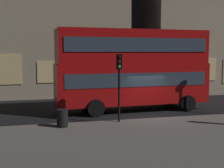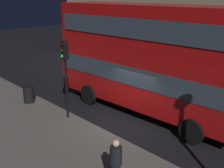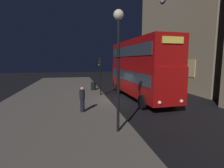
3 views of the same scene
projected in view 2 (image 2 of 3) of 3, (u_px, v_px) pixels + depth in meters
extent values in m
plane|color=black|center=(121.00, 127.00, 13.52)|extent=(80.00, 80.00, 0.00)
cube|color=#F2D18C|center=(89.00, 32.00, 27.34)|extent=(2.29, 0.06, 1.88)
cube|color=#E5C67F|center=(115.00, 34.00, 24.79)|extent=(2.29, 0.06, 2.50)
cube|color=#F2D18C|center=(147.00, 42.00, 22.38)|extent=(2.29, 0.06, 1.82)
cube|color=#F2D18C|center=(187.00, 42.00, 19.74)|extent=(2.29, 0.06, 1.84)
cube|color=#9E0C0C|center=(144.00, 77.00, 14.72)|extent=(10.59, 3.04, 2.70)
cube|color=#9E0C0C|center=(146.00, 28.00, 13.96)|extent=(10.38, 2.98, 2.26)
cube|color=#2D3842|center=(145.00, 71.00, 14.62)|extent=(9.75, 3.06, 0.90)
cube|color=#2D3842|center=(146.00, 26.00, 13.93)|extent=(9.75, 3.06, 0.90)
cylinder|color=black|center=(220.00, 113.00, 13.66)|extent=(1.11, 0.29, 1.10)
cylinder|color=black|center=(191.00, 132.00, 11.85)|extent=(1.11, 0.29, 1.10)
cylinder|color=black|center=(121.00, 84.00, 17.96)|extent=(1.11, 0.29, 1.10)
cylinder|color=black|center=(89.00, 95.00, 16.15)|extent=(1.11, 0.29, 1.10)
cylinder|color=black|center=(67.00, 89.00, 13.85)|extent=(0.12, 0.12, 2.95)
cube|color=black|center=(65.00, 50.00, 13.27)|extent=(0.37, 0.32, 0.85)
sphere|color=black|center=(61.00, 45.00, 13.12)|extent=(0.17, 0.17, 0.17)
sphere|color=black|center=(62.00, 51.00, 13.20)|extent=(0.17, 0.17, 0.17)
sphere|color=green|center=(62.00, 56.00, 13.29)|extent=(0.17, 0.17, 0.17)
cylinder|color=black|center=(116.00, 155.00, 8.64)|extent=(0.37, 0.37, 0.60)
sphere|color=beige|center=(116.00, 143.00, 8.51)|extent=(0.22, 0.22, 0.22)
cylinder|color=black|center=(29.00, 94.00, 16.10)|extent=(0.59, 0.59, 0.92)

